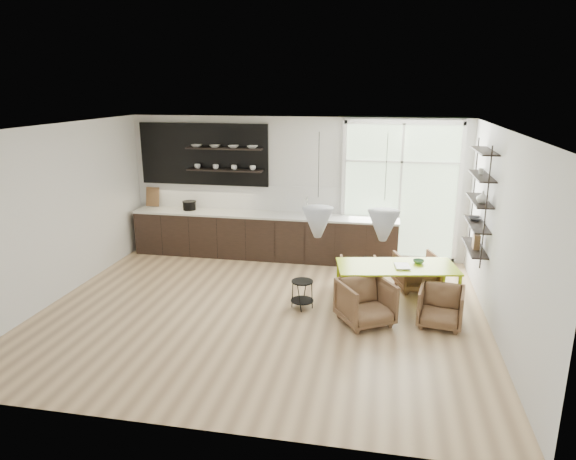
{
  "coord_description": "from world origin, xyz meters",
  "views": [
    {
      "loc": [
        1.84,
        -7.36,
        3.48
      ],
      "look_at": [
        0.32,
        0.6,
        1.21
      ],
      "focal_mm": 32.0,
      "sensor_mm": 36.0,
      "label": 1
    }
  ],
  "objects_px": {
    "armchair_back_left": "(358,275)",
    "armchair_back_right": "(416,271)",
    "armchair_front_left": "(366,302)",
    "dining_table": "(397,268)",
    "wire_stool": "(302,291)",
    "armchair_front_right": "(441,307)"
  },
  "relations": [
    {
      "from": "armchair_back_right",
      "to": "armchair_front_right",
      "type": "xyz_separation_m",
      "value": [
        0.29,
        -1.46,
        -0.02
      ]
    },
    {
      "from": "dining_table",
      "to": "wire_stool",
      "type": "relative_size",
      "value": 4.31
    },
    {
      "from": "armchair_back_left",
      "to": "armchair_front_right",
      "type": "height_order",
      "value": "armchair_front_right"
    },
    {
      "from": "dining_table",
      "to": "armchair_back_left",
      "type": "xyz_separation_m",
      "value": [
        -0.63,
        0.5,
        -0.35
      ]
    },
    {
      "from": "wire_stool",
      "to": "armchair_back_left",
      "type": "bearing_deg",
      "value": 46.11
    },
    {
      "from": "armchair_front_right",
      "to": "armchair_back_left",
      "type": "bearing_deg",
      "value": 148.3
    },
    {
      "from": "armchair_back_left",
      "to": "dining_table",
      "type": "bearing_deg",
      "value": 134.64
    },
    {
      "from": "armchair_back_left",
      "to": "armchair_front_right",
      "type": "bearing_deg",
      "value": 132.13
    },
    {
      "from": "armchair_front_right",
      "to": "wire_stool",
      "type": "relative_size",
      "value": 1.4
    },
    {
      "from": "armchair_back_right",
      "to": "wire_stool",
      "type": "bearing_deg",
      "value": 15.39
    },
    {
      "from": "armchair_front_left",
      "to": "dining_table",
      "type": "bearing_deg",
      "value": 27.28
    },
    {
      "from": "armchair_back_right",
      "to": "armchair_front_right",
      "type": "relative_size",
      "value": 1.07
    },
    {
      "from": "armchair_back_left",
      "to": "armchair_back_right",
      "type": "xyz_separation_m",
      "value": [
        1.0,
        0.35,
        0.02
      ]
    },
    {
      "from": "dining_table",
      "to": "armchair_back_right",
      "type": "xyz_separation_m",
      "value": [
        0.37,
        0.85,
        -0.32
      ]
    },
    {
      "from": "armchair_back_right",
      "to": "wire_stool",
      "type": "relative_size",
      "value": 1.5
    },
    {
      "from": "dining_table",
      "to": "armchair_front_right",
      "type": "height_order",
      "value": "dining_table"
    },
    {
      "from": "armchair_front_left",
      "to": "armchair_back_left",
      "type": "bearing_deg",
      "value": 66.44
    },
    {
      "from": "armchair_back_left",
      "to": "armchair_front_right",
      "type": "distance_m",
      "value": 1.7
    },
    {
      "from": "armchair_back_left",
      "to": "armchair_front_left",
      "type": "xyz_separation_m",
      "value": [
        0.18,
        -1.25,
        0.04
      ]
    },
    {
      "from": "armchair_back_left",
      "to": "wire_stool",
      "type": "height_order",
      "value": "armchair_back_left"
    },
    {
      "from": "armchair_back_left",
      "to": "wire_stool",
      "type": "xyz_separation_m",
      "value": [
        -0.85,
        -0.88,
        0.0
      ]
    },
    {
      "from": "wire_stool",
      "to": "dining_table",
      "type": "bearing_deg",
      "value": 14.61
    }
  ]
}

